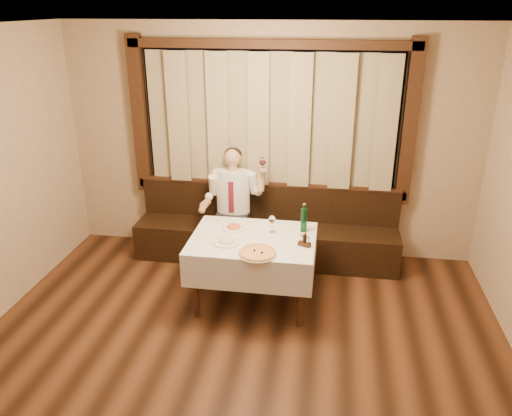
% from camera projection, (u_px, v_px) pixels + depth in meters
% --- Properties ---
extents(room, '(5.01, 6.01, 2.81)m').
position_uv_depth(room, '(239.00, 194.00, 4.13)').
color(room, black).
rests_on(room, ground).
extents(banquette, '(3.20, 0.61, 0.94)m').
position_uv_depth(banquette, '(266.00, 234.00, 6.19)').
color(banquette, black).
rests_on(banquette, ground).
extents(dining_table, '(1.27, 0.97, 0.76)m').
position_uv_depth(dining_table, '(253.00, 247.00, 5.12)').
color(dining_table, black).
rests_on(dining_table, ground).
extents(pizza, '(0.38, 0.38, 0.04)m').
position_uv_depth(pizza, '(257.00, 253.00, 4.73)').
color(pizza, white).
rests_on(pizza, dining_table).
extents(pasta_red, '(0.25, 0.25, 0.09)m').
position_uv_depth(pasta_red, '(234.00, 225.00, 5.28)').
color(pasta_red, white).
rests_on(pasta_red, dining_table).
extents(pasta_cream, '(0.28, 0.28, 0.09)m').
position_uv_depth(pasta_cream, '(226.00, 239.00, 4.96)').
color(pasta_cream, white).
rests_on(pasta_cream, dining_table).
extents(green_bottle, '(0.07, 0.07, 0.31)m').
position_uv_depth(green_bottle, '(304.00, 220.00, 5.17)').
color(green_bottle, '#104E24').
rests_on(green_bottle, dining_table).
extents(table_wine_glass, '(0.07, 0.07, 0.19)m').
position_uv_depth(table_wine_glass, '(272.00, 220.00, 5.14)').
color(table_wine_glass, white).
rests_on(table_wine_glass, dining_table).
extents(cruet_caddy, '(0.13, 0.10, 0.13)m').
position_uv_depth(cruet_caddy, '(304.00, 242.00, 4.89)').
color(cruet_caddy, black).
rests_on(cruet_caddy, dining_table).
extents(seated_man, '(0.76, 0.57, 1.40)m').
position_uv_depth(seated_man, '(233.00, 197.00, 5.97)').
color(seated_man, black).
rests_on(seated_man, ground).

